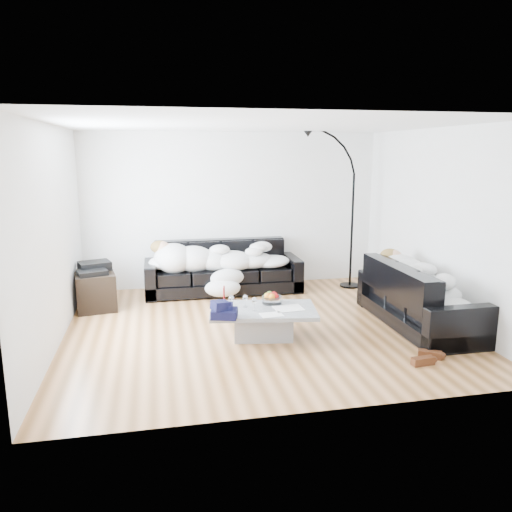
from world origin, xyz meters
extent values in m
plane|color=brown|center=(0.00, 0.00, 0.00)|extent=(5.00, 5.00, 0.00)
cube|color=silver|center=(0.00, 2.25, 1.30)|extent=(5.00, 0.02, 2.60)
cube|color=silver|center=(-2.50, 0.00, 1.30)|extent=(0.02, 4.50, 2.60)
cube|color=silver|center=(2.50, 0.00, 1.30)|extent=(0.02, 4.50, 2.60)
plane|color=white|center=(0.00, 0.00, 2.60)|extent=(5.00, 5.00, 0.00)
cube|color=black|center=(-0.25, 1.80, 0.41)|extent=(2.53, 0.87, 0.83)
cube|color=black|center=(2.08, -0.34, 0.41)|extent=(0.88, 2.04, 0.83)
ellipsoid|color=#0D565F|center=(2.02, 0.29, 0.72)|extent=(0.42, 0.38, 0.20)
cube|color=#939699|center=(-0.05, -0.38, 0.19)|extent=(1.40, 0.95, 0.38)
cylinder|color=white|center=(0.10, -0.20, 0.46)|extent=(0.31, 0.31, 0.16)
cylinder|color=white|center=(-0.25, -0.27, 0.45)|extent=(0.07, 0.07, 0.15)
cylinder|color=white|center=(-0.43, -0.32, 0.46)|extent=(0.09, 0.09, 0.17)
cylinder|color=white|center=(-0.17, -0.43, 0.46)|extent=(0.08, 0.08, 0.16)
cylinder|color=maroon|center=(-0.51, -0.17, 0.49)|extent=(0.05, 0.05, 0.23)
cylinder|color=maroon|center=(-0.50, -0.11, 0.50)|extent=(0.05, 0.05, 0.24)
cube|color=silver|center=(0.26, -0.45, 0.38)|extent=(0.37, 0.30, 0.01)
cube|color=silver|center=(-0.01, -0.64, 0.38)|extent=(0.28, 0.21, 0.01)
cube|color=black|center=(-2.23, 1.33, 0.27)|extent=(0.67, 0.87, 0.55)
cube|color=black|center=(-2.23, 1.33, 0.61)|extent=(0.53, 0.46, 0.13)
camera|label=1|loc=(-1.31, -6.13, 2.28)|focal=35.00mm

